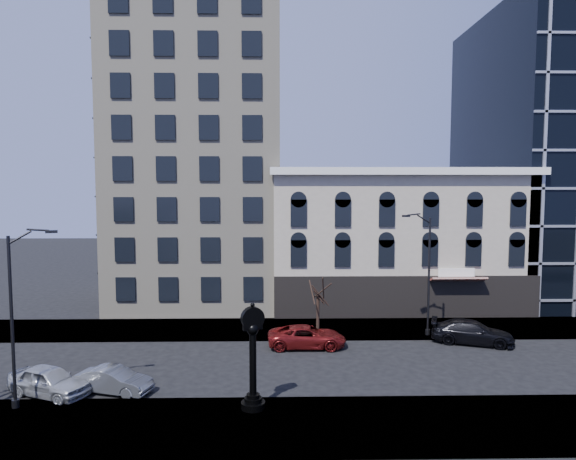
{
  "coord_description": "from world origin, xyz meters",
  "views": [
    {
      "loc": [
        1.27,
        -30.58,
        10.87
      ],
      "look_at": [
        2.0,
        4.0,
        8.0
      ],
      "focal_mm": 32.0,
      "sensor_mm": 36.0,
      "label": 1
    }
  ],
  "objects_px": {
    "street_clock": "(253,361)",
    "street_lamp_near": "(25,270)",
    "car_near_a": "(49,381)",
    "car_near_b": "(114,380)"
  },
  "relations": [
    {
      "from": "car_near_a",
      "to": "car_near_b",
      "type": "distance_m",
      "value": 3.28
    },
    {
      "from": "street_lamp_near",
      "to": "car_near_b",
      "type": "relative_size",
      "value": 2.18
    },
    {
      "from": "street_clock",
      "to": "car_near_a",
      "type": "height_order",
      "value": "street_clock"
    },
    {
      "from": "street_clock",
      "to": "street_lamp_near",
      "type": "distance_m",
      "value": 11.87
    },
    {
      "from": "street_clock",
      "to": "street_lamp_near",
      "type": "xyz_separation_m",
      "value": [
        -11.02,
        0.52,
        4.38
      ]
    },
    {
      "from": "street_clock",
      "to": "street_lamp_near",
      "type": "relative_size",
      "value": 0.59
    },
    {
      "from": "street_clock",
      "to": "car_near_b",
      "type": "distance_m",
      "value": 8.06
    },
    {
      "from": "street_clock",
      "to": "street_lamp_near",
      "type": "bearing_deg",
      "value": 156.71
    },
    {
      "from": "car_near_a",
      "to": "street_clock",
      "type": "bearing_deg",
      "value": -77.11
    },
    {
      "from": "car_near_a",
      "to": "street_lamp_near",
      "type": "bearing_deg",
      "value": -166.17
    }
  ]
}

